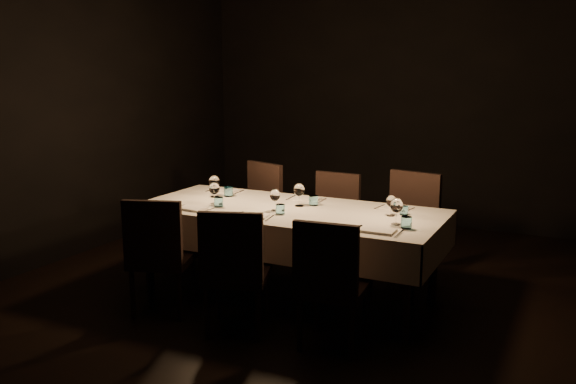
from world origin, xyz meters
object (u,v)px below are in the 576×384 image
at_px(chair_near_right, 330,279).
at_px(chair_far_left, 256,208).
at_px(dining_table, 288,217).
at_px(chair_near_left, 158,251).
at_px(chair_far_center, 333,218).
at_px(chair_far_right, 408,224).
at_px(chair_near_center, 234,266).

bearing_deg(chair_near_right, chair_far_left, -51.83).
bearing_deg(dining_table, chair_far_left, 133.79).
bearing_deg(chair_near_left, chair_far_center, -135.50).
relative_size(chair_near_left, chair_near_right, 1.02).
distance_m(dining_table, chair_far_left, 1.06).
distance_m(chair_far_left, chair_far_right, 1.53).
relative_size(chair_far_center, chair_far_right, 0.93).
xyz_separation_m(chair_near_left, chair_far_center, (0.80, 1.58, -0.00)).
distance_m(chair_near_left, chair_far_left, 1.55).
relative_size(chair_far_left, chair_far_right, 0.98).
xyz_separation_m(chair_near_center, chair_near_right, (0.70, 0.07, -0.01)).
bearing_deg(chair_far_center, chair_far_right, 0.90).
bearing_deg(chair_near_right, chair_near_center, 1.35).
bearing_deg(chair_far_center, chair_near_center, -89.59).
bearing_deg(chair_near_left, chair_near_right, 161.86).
bearing_deg(chair_far_right, chair_near_right, -83.38).
relative_size(chair_far_left, chair_far_center, 1.05).
bearing_deg(chair_near_center, chair_near_right, 166.50).
height_order(dining_table, chair_near_left, chair_near_left).
height_order(chair_near_left, chair_far_right, chair_far_right).
bearing_deg(dining_table, chair_far_right, 43.21).
bearing_deg(dining_table, chair_near_center, -90.22).
height_order(dining_table, chair_near_right, chair_near_right).
height_order(chair_near_center, chair_near_right, chair_near_center).
height_order(chair_near_center, chair_far_center, chair_near_center).
relative_size(dining_table, chair_near_center, 2.70).
relative_size(chair_near_center, chair_far_left, 0.96).
xyz_separation_m(dining_table, chair_near_right, (0.70, -0.78, -0.18)).
height_order(chair_near_left, chair_far_left, chair_far_left).
distance_m(dining_table, chair_near_left, 1.08).
bearing_deg(dining_table, chair_near_left, -132.09).
relative_size(chair_near_center, chair_far_right, 0.94).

